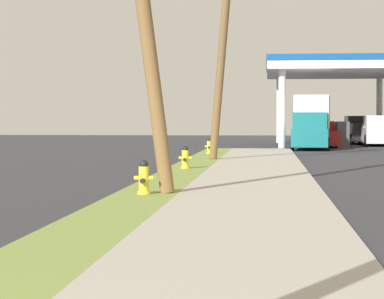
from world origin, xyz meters
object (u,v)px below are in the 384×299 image
object	(u,v)px
fire_hydrant_second	(144,179)
car_red_by_far_pump	(325,136)
truck_white_on_apron	(378,132)
fire_hydrant_fourth	(209,147)
truck_black_at_forecourt	(361,131)
fire_hydrant_third	(185,159)
truck_teal_at_far_bay	(312,123)
utility_pole_background	(222,52)
car_navy_by_near_pump	(306,133)

from	to	relation	value
fire_hydrant_second	car_red_by_far_pump	xyz separation A→B (m)	(6.21, 31.91, 0.28)
fire_hydrant_second	truck_white_on_apron	world-z (taller)	truck_white_on_apron
fire_hydrant_fourth	truck_white_on_apron	world-z (taller)	truck_white_on_apron
fire_hydrant_fourth	truck_black_at_forecourt	size ratio (longest dim) A/B	0.14
truck_black_at_forecourt	truck_white_on_apron	bearing A→B (deg)	-80.41
car_red_by_far_pump	truck_white_on_apron	distance (m)	4.88
fire_hydrant_third	truck_teal_at_far_bay	world-z (taller)	truck_teal_at_far_bay
utility_pole_background	car_navy_by_near_pump	size ratio (longest dim) A/B	1.84
car_red_by_far_pump	truck_teal_at_far_bay	distance (m)	3.23
truck_black_at_forecourt	truck_teal_at_far_bay	xyz separation A→B (m)	(-3.98, -10.05, 0.57)
fire_hydrant_third	truck_black_at_forecourt	size ratio (longest dim) A/B	0.14
fire_hydrant_third	car_navy_by_near_pump	distance (m)	34.09
fire_hydrant_third	fire_hydrant_fourth	xyz separation A→B (m)	(-0.02, 10.89, 0.00)
car_red_by_far_pump	fire_hydrant_third	bearing A→B (deg)	-105.10
fire_hydrant_fourth	car_navy_by_near_pump	bearing A→B (deg)	76.22
truck_teal_at_far_bay	fire_hydrant_fourth	bearing A→B (deg)	-119.62
truck_white_on_apron	car_navy_by_near_pump	bearing A→B (deg)	120.77
car_navy_by_near_pump	truck_white_on_apron	bearing A→B (deg)	-59.23
car_red_by_far_pump	truck_white_on_apron	xyz separation A→B (m)	(3.64, 3.25, 0.19)
utility_pole_background	truck_black_at_forecourt	size ratio (longest dim) A/B	1.54
utility_pole_background	truck_white_on_apron	distance (m)	22.88
utility_pole_background	truck_teal_at_far_bay	bearing A→B (deg)	73.21
fire_hydrant_second	car_navy_by_near_pump	bearing A→B (deg)	82.57
fire_hydrant_third	fire_hydrant_second	bearing A→B (deg)	-89.80
fire_hydrant_third	fire_hydrant_fourth	distance (m)	10.89
truck_black_at_forecourt	truck_white_on_apron	world-z (taller)	same
truck_white_on_apron	truck_teal_at_far_bay	xyz separation A→B (m)	(-4.63, -6.23, 0.57)
truck_black_at_forecourt	truck_white_on_apron	size ratio (longest dim) A/B	1.00
fire_hydrant_second	truck_black_at_forecourt	world-z (taller)	truck_black_at_forecourt
utility_pole_background	car_navy_by_near_pump	bearing A→B (deg)	80.49
fire_hydrant_second	truck_teal_at_far_bay	size ratio (longest dim) A/B	0.11
fire_hydrant_fourth	car_red_by_far_pump	world-z (taller)	car_red_by_far_pump
fire_hydrant_second	fire_hydrant_third	distance (m)	8.77
fire_hydrant_second	truck_white_on_apron	bearing A→B (deg)	74.35
utility_pole_background	car_navy_by_near_pump	xyz separation A→B (m)	(4.69, 27.99, -3.68)
car_red_by_far_pump	truck_black_at_forecourt	distance (m)	7.68
car_navy_by_near_pump	car_red_by_far_pump	distance (m)	10.52
truck_black_at_forecourt	utility_pole_background	bearing A→B (deg)	-108.79
fire_hydrant_second	truck_white_on_apron	size ratio (longest dim) A/B	0.14
fire_hydrant_third	truck_black_at_forecourt	xyz separation A→B (m)	(9.23, 30.21, 0.47)
car_red_by_far_pump	truck_white_on_apron	size ratio (longest dim) A/B	0.84
utility_pole_background	car_red_by_far_pump	distance (m)	18.66
fire_hydrant_fourth	truck_white_on_apron	xyz separation A→B (m)	(9.90, 15.49, 0.47)
utility_pole_background	truck_white_on_apron	world-z (taller)	utility_pole_background
fire_hydrant_fourth	car_red_by_far_pump	size ratio (longest dim) A/B	0.16
car_red_by_far_pump	car_navy_by_near_pump	bearing A→B (deg)	93.70
truck_white_on_apron	fire_hydrant_fourth	bearing A→B (deg)	-122.57
fire_hydrant_fourth	truck_white_on_apron	distance (m)	18.39
fire_hydrant_second	truck_teal_at_far_bay	xyz separation A→B (m)	(5.22, 28.93, 1.04)
car_navy_by_near_pump	truck_teal_at_far_bay	world-z (taller)	truck_teal_at_far_bay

